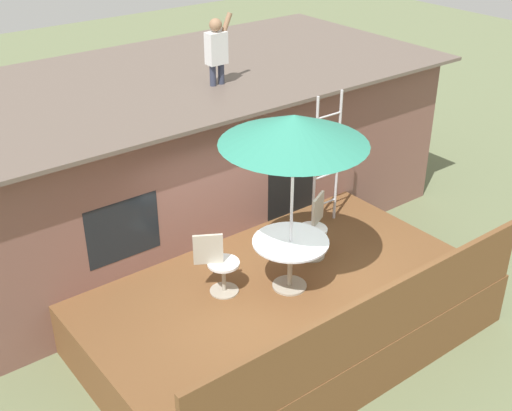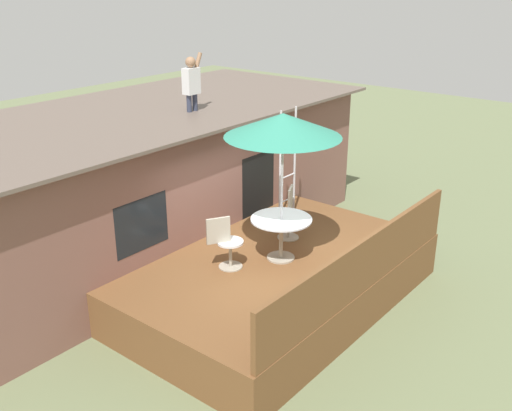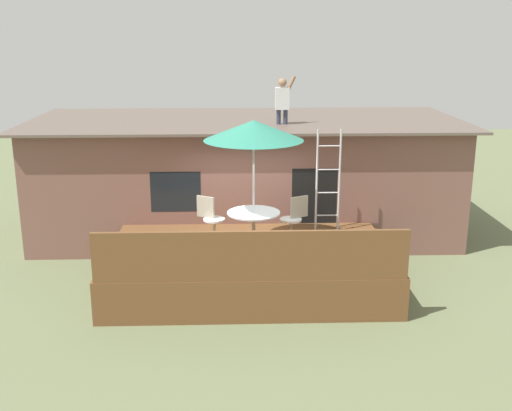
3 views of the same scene
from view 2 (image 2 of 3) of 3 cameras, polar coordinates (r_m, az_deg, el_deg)
name	(u,v)px [view 2 (image 2 of 3)]	position (r m, az deg, el deg)	size (l,w,h in m)	color
ground_plane	(276,300)	(10.65, 1.97, -9.06)	(40.00, 40.00, 0.00)	#66704C
house	(136,182)	(12.33, -11.42, 2.27)	(10.50, 4.50, 2.86)	brown
deck	(277,280)	(10.45, 2.00, -7.18)	(5.52, 3.45, 0.80)	brown
deck_railing	(365,264)	(9.27, 10.39, -5.58)	(5.42, 0.08, 0.90)	brown
patio_table	(281,227)	(10.07, 2.43, -2.08)	(1.04, 1.04, 0.74)	#A59E8C
patio_umbrella	(283,125)	(9.50, 2.60, 7.69)	(1.90, 1.90, 2.54)	silver
step_ladder	(288,164)	(11.68, 3.04, 3.99)	(0.52, 0.04, 2.20)	silver
person_figure	(192,80)	(11.76, -6.19, 11.87)	(0.47, 0.20, 1.11)	#33384C
patio_chair_left	(226,243)	(9.81, -2.89, -3.60)	(0.58, 0.44, 0.92)	#A59E8C
patio_chair_right	(289,214)	(10.97, 3.19, -0.77)	(0.58, 0.44, 0.92)	#A59E8C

